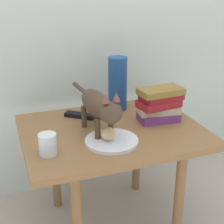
# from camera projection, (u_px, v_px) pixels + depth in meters

# --- Properties ---
(ground_plane) EXTENTS (6.00, 6.00, 0.00)m
(ground_plane) POSITION_uv_depth(u_px,v_px,m) (112.00, 222.00, 1.71)
(ground_plane) COLOR #B2A899
(side_table) EXTENTS (0.80, 0.62, 0.53)m
(side_table) POSITION_uv_depth(u_px,v_px,m) (112.00, 142.00, 1.54)
(side_table) COLOR olive
(side_table) RESTS_ON ground
(plate) EXTENTS (0.22, 0.22, 0.01)m
(plate) POSITION_uv_depth(u_px,v_px,m) (112.00, 141.00, 1.39)
(plate) COLOR white
(plate) RESTS_ON side_table
(bread_roll) EXTENTS (0.08, 0.09, 0.05)m
(bread_roll) POSITION_uv_depth(u_px,v_px,m) (108.00, 134.00, 1.38)
(bread_roll) COLOR #E0BC7A
(bread_roll) RESTS_ON plate
(cat) EXTENTS (0.12, 0.48, 0.23)m
(cat) POSITION_uv_depth(u_px,v_px,m) (99.00, 106.00, 1.41)
(cat) COLOR #4C3828
(cat) RESTS_ON side_table
(book_stack) EXTENTS (0.22, 0.14, 0.16)m
(book_stack) POSITION_uv_depth(u_px,v_px,m) (159.00, 104.00, 1.57)
(book_stack) COLOR #72337A
(book_stack) RESTS_ON side_table
(green_vase) EXTENTS (0.10, 0.10, 0.27)m
(green_vase) POSITION_uv_depth(u_px,v_px,m) (118.00, 84.00, 1.69)
(green_vase) COLOR navy
(green_vase) RESTS_ON side_table
(candle_jar) EXTENTS (0.07, 0.07, 0.08)m
(candle_jar) POSITION_uv_depth(u_px,v_px,m) (48.00, 145.00, 1.28)
(candle_jar) COLOR silver
(candle_jar) RESTS_ON side_table
(tv_remote) EXTENTS (0.14, 0.13, 0.02)m
(tv_remote) POSITION_uv_depth(u_px,v_px,m) (80.00, 115.00, 1.63)
(tv_remote) COLOR black
(tv_remote) RESTS_ON side_table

